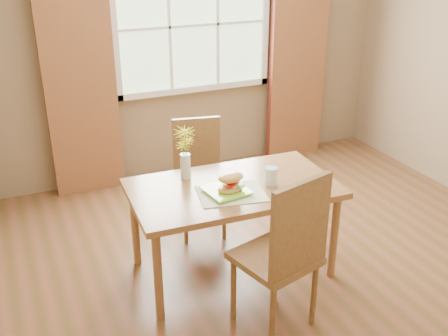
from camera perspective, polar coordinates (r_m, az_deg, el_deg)
room at (r=3.66m, az=7.34°, el=8.65°), size 4.24×3.84×2.74m
window at (r=5.28m, az=-3.36°, el=15.25°), size 1.62×0.06×1.32m
curtain_left at (r=4.99m, az=-15.45°, el=9.20°), size 0.65×0.08×2.20m
curtain_right at (r=5.78m, az=8.03°, el=11.80°), size 0.65×0.08×2.20m
dining_table at (r=3.70m, az=0.99°, el=-2.94°), size 1.48×0.88×0.70m
chair_near at (r=3.19m, az=6.82°, el=-8.80°), size 0.55×0.55×1.08m
chair_far at (r=4.34m, az=-2.72°, el=-0.34°), size 0.46×0.46×0.95m
placemat at (r=3.55m, az=0.81°, el=-2.81°), size 0.50×0.41×0.01m
plate at (r=3.56m, az=0.26°, el=-2.59°), size 0.31×0.31×0.01m
croissant_sandwich at (r=3.51m, az=0.74°, el=-1.63°), size 0.20×0.14×0.14m
water_glass at (r=3.67m, az=5.14°, el=-0.96°), size 0.09×0.09×0.13m
flower_vase at (r=3.70m, az=-4.28°, el=2.13°), size 0.15×0.15×0.38m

